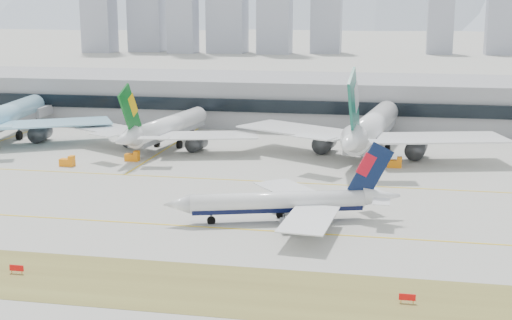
% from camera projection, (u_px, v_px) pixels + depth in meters
% --- Properties ---
extents(ground, '(3000.00, 3000.00, 0.00)m').
position_uv_depth(ground, '(221.00, 220.00, 131.12)').
color(ground, '#AAA99F').
rests_on(ground, ground).
extents(taxiing_airliner, '(42.61, 36.25, 14.67)m').
position_uv_depth(taxiing_airliner, '(286.00, 203.00, 129.30)').
color(taxiing_airliner, white).
rests_on(taxiing_airliner, ground).
extents(widebody_korean, '(67.15, 66.23, 24.14)m').
position_uv_depth(widebody_korean, '(3.00, 118.00, 206.49)').
color(widebody_korean, '#8CC6E5').
rests_on(widebody_korean, ground).
extents(widebody_eva, '(56.24, 55.51, 20.24)m').
position_uv_depth(widebody_eva, '(166.00, 129.00, 195.54)').
color(widebody_eva, white).
rests_on(widebody_eva, ground).
extents(widebody_cathay, '(70.83, 69.88, 25.47)m').
position_uv_depth(widebody_cathay, '(371.00, 129.00, 186.95)').
color(widebody_cathay, white).
rests_on(widebody_cathay, ground).
extents(terminal, '(280.00, 43.10, 15.00)m').
position_uv_depth(terminal, '(301.00, 99.00, 239.68)').
color(terminal, gray).
rests_on(terminal, ground).
extents(hold_sign_left, '(2.20, 0.15, 1.35)m').
position_uv_depth(hold_sign_left, '(17.00, 268.00, 104.51)').
color(hold_sign_left, red).
rests_on(hold_sign_left, ground).
extents(hold_sign_right, '(2.20, 0.15, 1.35)m').
position_uv_depth(hold_sign_right, '(407.00, 297.00, 94.10)').
color(hold_sign_right, red).
rests_on(hold_sign_right, ground).
extents(gse_extra, '(3.55, 2.00, 2.60)m').
position_uv_depth(gse_extra, '(68.00, 162.00, 174.38)').
color(gse_extra, orange).
rests_on(gse_extra, ground).
extents(gse_b, '(3.55, 2.00, 2.60)m').
position_uv_depth(gse_b, '(133.00, 157.00, 180.10)').
color(gse_b, orange).
rests_on(gse_b, ground).
extents(gse_c, '(3.55, 2.00, 2.60)m').
position_uv_depth(gse_c, '(395.00, 163.00, 172.95)').
color(gse_c, orange).
rests_on(gse_c, ground).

